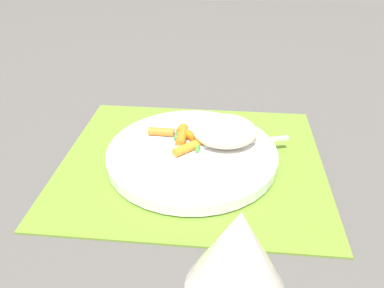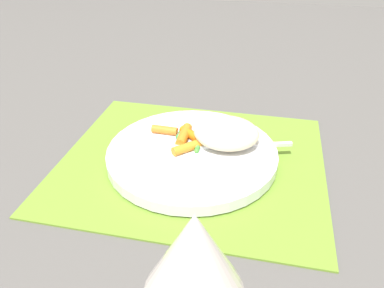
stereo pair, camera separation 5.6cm
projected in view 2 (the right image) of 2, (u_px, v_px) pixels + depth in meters
ground_plane at (192, 162)px, 0.59m from camera, size 2.40×2.40×0.00m
placemat at (192, 160)px, 0.59m from camera, size 0.40×0.35×0.01m
plate at (192, 154)px, 0.59m from camera, size 0.26×0.26×0.02m
rice_mound at (226, 133)px, 0.59m from camera, size 0.10×0.09×0.04m
carrot_portion at (183, 137)px, 0.60m from camera, size 0.09×0.08×0.02m
pea_scatter at (188, 141)px, 0.60m from camera, size 0.06×0.06×0.01m
fork at (211, 147)px, 0.58m from camera, size 0.20×0.07×0.01m
wine_glass at (194, 258)px, 0.29m from camera, size 0.08×0.08×0.16m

